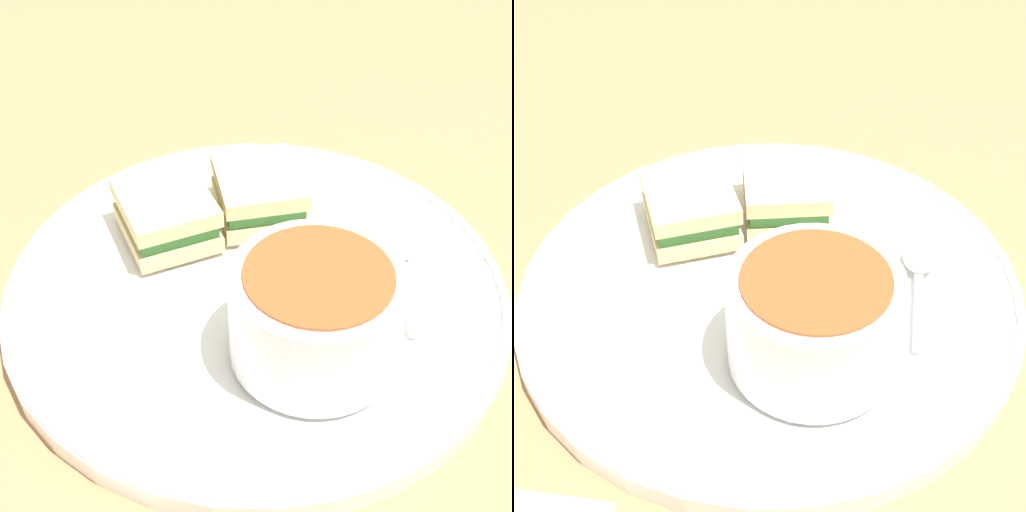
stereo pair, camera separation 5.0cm
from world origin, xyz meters
TOP-DOWN VIEW (x-y plane):
  - ground_plane at (0.00, 0.00)m, footprint 2.40×2.40m
  - plate at (0.00, 0.00)m, footprint 0.36×0.36m
  - soup_bowl at (-0.05, 0.07)m, footprint 0.11×0.11m
  - spoon at (-0.10, -0.04)m, footprint 0.03×0.11m
  - sandwich_half_near at (0.01, -0.08)m, footprint 0.09×0.09m
  - sandwich_half_far at (0.07, -0.04)m, footprint 0.09×0.10m

SIDE VIEW (x-z plane):
  - ground_plane at x=0.00m, z-range 0.00..0.00m
  - plate at x=0.00m, z-range 0.00..0.02m
  - spoon at x=-0.10m, z-range 0.02..0.03m
  - sandwich_half_near at x=0.01m, z-range 0.02..0.06m
  - sandwich_half_far at x=0.07m, z-range 0.02..0.06m
  - soup_bowl at x=-0.05m, z-range 0.02..0.09m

